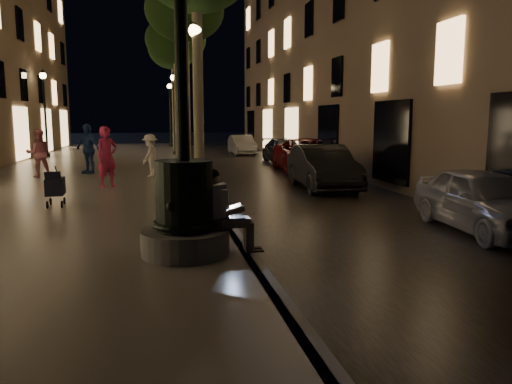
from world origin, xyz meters
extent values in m
plane|color=black|center=(0.00, 15.00, 0.00)|extent=(120.00, 120.00, 0.00)
cube|color=black|center=(3.00, 15.00, 0.01)|extent=(6.00, 45.00, 0.02)
cube|color=#69635C|center=(-4.00, 15.00, 0.10)|extent=(8.00, 45.00, 0.20)
cube|color=#59595B|center=(0.00, 15.00, 0.10)|extent=(0.25, 45.00, 0.20)
cube|color=brown|center=(10.00, 18.00, 7.50)|extent=(8.00, 36.00, 15.00)
cylinder|color=#59595B|center=(-1.00, 2.00, 0.40)|extent=(1.40, 1.40, 0.40)
cylinder|color=black|center=(-1.00, 2.00, 1.15)|extent=(0.90, 0.90, 1.10)
torus|color=black|center=(-1.00, 2.00, 0.70)|extent=(1.04, 1.04, 0.10)
torus|color=black|center=(-1.00, 2.00, 1.55)|extent=(0.89, 0.89, 0.09)
cylinder|color=black|center=(-1.00, 2.00, 3.30)|extent=(0.20, 0.20, 3.20)
cube|color=gray|center=(-0.45, 2.00, 0.69)|extent=(0.37, 0.24, 0.18)
cube|color=silver|center=(-0.51, 2.00, 1.04)|extent=(0.46, 0.26, 0.58)
sphere|color=tan|center=(-0.54, 2.00, 1.41)|extent=(0.21, 0.21, 0.21)
sphere|color=black|center=(-0.55, 2.00, 1.45)|extent=(0.21, 0.21, 0.21)
cube|color=gray|center=(-0.21, 1.91, 0.69)|extent=(0.47, 0.13, 0.14)
cube|color=gray|center=(-0.21, 2.09, 0.69)|extent=(0.47, 0.13, 0.14)
cube|color=gray|center=(0.02, 1.91, 0.45)|extent=(0.13, 0.12, 0.49)
cube|color=gray|center=(0.02, 2.09, 0.45)|extent=(0.13, 0.12, 0.49)
cube|color=black|center=(0.12, 1.91, 0.22)|extent=(0.26, 0.10, 0.03)
cube|color=black|center=(0.12, 2.09, 0.22)|extent=(0.26, 0.10, 0.03)
cube|color=black|center=(-0.19, 2.00, 0.77)|extent=(0.24, 0.34, 0.02)
cube|color=black|center=(-0.35, 2.00, 0.88)|extent=(0.09, 0.34, 0.22)
cube|color=#B2C4FF|center=(-0.33, 2.00, 0.88)|extent=(0.06, 0.30, 0.18)
cylinder|color=#6B604C|center=(-0.25, 8.00, 2.70)|extent=(0.28, 0.28, 5.00)
cylinder|color=#6B604C|center=(-0.20, 14.00, 2.75)|extent=(0.28, 0.28, 5.10)
ellipsoid|color=black|center=(-0.20, 14.00, 6.40)|extent=(3.00, 3.00, 2.40)
cylinder|color=#6B604C|center=(-0.30, 20.00, 2.65)|extent=(0.28, 0.28, 4.90)
ellipsoid|color=black|center=(-0.30, 20.00, 6.20)|extent=(3.00, 3.00, 2.40)
cylinder|color=#6B604C|center=(-0.22, 26.00, 2.80)|extent=(0.28, 0.28, 5.20)
ellipsoid|color=black|center=(-0.22, 26.00, 6.50)|extent=(3.00, 3.00, 2.40)
cylinder|color=black|center=(-0.30, 8.00, 0.30)|extent=(0.28, 0.28, 0.20)
cylinder|color=black|center=(-0.30, 8.00, 2.40)|extent=(0.12, 0.12, 4.40)
sphere|color=#FFD88C|center=(-0.30, 8.00, 4.65)|extent=(0.36, 0.36, 0.36)
cone|color=black|center=(-0.30, 8.00, 4.90)|extent=(0.30, 0.30, 0.22)
cylinder|color=black|center=(-0.30, 16.00, 0.30)|extent=(0.28, 0.28, 0.20)
cylinder|color=black|center=(-0.30, 16.00, 2.40)|extent=(0.12, 0.12, 4.40)
sphere|color=#FFD88C|center=(-0.30, 16.00, 4.65)|extent=(0.36, 0.36, 0.36)
cone|color=black|center=(-0.30, 16.00, 4.90)|extent=(0.30, 0.30, 0.22)
cylinder|color=black|center=(-0.30, 24.00, 0.30)|extent=(0.28, 0.28, 0.20)
cylinder|color=black|center=(-0.30, 24.00, 2.40)|extent=(0.12, 0.12, 4.40)
sphere|color=#FFD88C|center=(-0.30, 24.00, 4.65)|extent=(0.36, 0.36, 0.36)
cone|color=black|center=(-0.30, 24.00, 4.90)|extent=(0.30, 0.30, 0.22)
cylinder|color=black|center=(-0.30, 32.00, 0.30)|extent=(0.28, 0.28, 0.20)
cylinder|color=black|center=(-0.30, 32.00, 2.40)|extent=(0.12, 0.12, 4.40)
sphere|color=#FFD88C|center=(-0.30, 32.00, 4.65)|extent=(0.36, 0.36, 0.36)
cone|color=black|center=(-0.30, 32.00, 4.90)|extent=(0.30, 0.30, 0.22)
cylinder|color=black|center=(-7.40, 24.00, 0.30)|extent=(0.28, 0.28, 0.20)
cylinder|color=black|center=(-7.40, 24.00, 2.40)|extent=(0.12, 0.12, 4.40)
sphere|color=#FFD88C|center=(-7.40, 24.00, 4.65)|extent=(0.36, 0.36, 0.36)
cone|color=black|center=(-7.40, 24.00, 4.90)|extent=(0.30, 0.30, 0.22)
cube|color=black|center=(-3.86, 6.98, 0.70)|extent=(0.44, 0.70, 0.41)
cube|color=black|center=(-3.84, 6.66, 0.97)|extent=(0.37, 0.18, 0.26)
cylinder|color=black|center=(-4.00, 6.70, 0.29)|extent=(0.05, 0.18, 0.18)
cylinder|color=black|center=(-3.68, 6.72, 0.29)|extent=(0.05, 0.18, 0.18)
cylinder|color=black|center=(-4.03, 7.24, 0.29)|extent=(0.05, 0.18, 0.18)
cylinder|color=black|center=(-3.71, 7.26, 0.29)|extent=(0.05, 0.18, 0.18)
cylinder|color=black|center=(-3.88, 7.34, 1.06)|extent=(0.05, 0.41, 0.25)
imported|color=#A1A2A9|center=(5.20, 3.23, 0.67)|extent=(1.89, 4.04, 1.34)
imported|color=black|center=(4.00, 9.93, 0.73)|extent=(1.82, 4.52, 1.46)
imported|color=maroon|center=(5.05, 15.07, 0.73)|extent=(2.85, 5.42, 1.46)
imported|color=#2D2E33|center=(5.20, 19.67, 0.63)|extent=(1.87, 4.37, 1.26)
imported|color=#989793|center=(4.00, 25.77, 0.63)|extent=(1.34, 3.82, 1.26)
imported|color=#B5244E|center=(-2.91, 10.31, 1.15)|extent=(0.83, 0.77, 1.90)
imported|color=#C16675|center=(-5.62, 13.60, 1.07)|extent=(1.01, 0.88, 1.75)
imported|color=silver|center=(-1.63, 13.01, 0.98)|extent=(0.96, 1.16, 1.56)
imported|color=navy|center=(-4.00, 14.43, 1.17)|extent=(1.17, 1.09, 1.94)
imported|color=black|center=(-0.40, 7.91, 0.60)|extent=(1.62, 1.16, 0.81)
camera|label=1|loc=(-1.42, -5.79, 2.36)|focal=35.00mm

